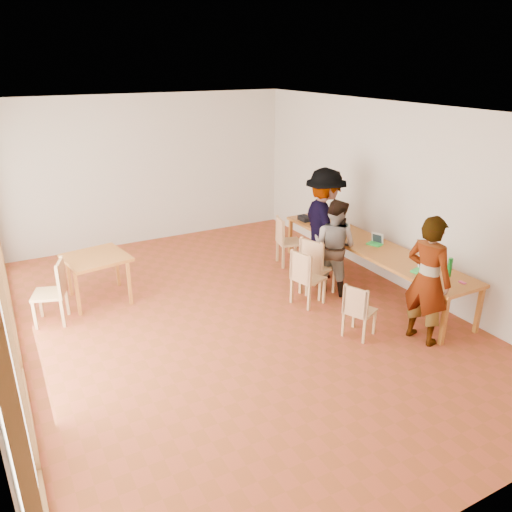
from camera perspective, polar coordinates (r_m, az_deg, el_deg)
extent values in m
plane|color=#A24427|center=(7.53, -2.49, -7.14)|extent=(8.00, 8.00, 0.00)
cube|color=beige|center=(10.57, -12.28, 9.58)|extent=(6.00, 0.10, 3.00)
cube|color=beige|center=(4.04, 23.34, -11.99)|extent=(6.00, 0.10, 3.00)
cube|color=beige|center=(8.60, 15.74, 6.56)|extent=(0.10, 8.00, 3.00)
cube|color=white|center=(6.63, -2.93, 16.41)|extent=(6.00, 8.00, 0.04)
cube|color=#B57028|center=(8.48, 12.93, 1.09)|extent=(0.80, 4.00, 0.05)
cube|color=#B57028|center=(7.17, 20.69, -7.02)|extent=(0.06, 0.06, 0.70)
cube|color=#B57028|center=(9.87, 3.95, 2.23)|extent=(0.06, 0.06, 0.70)
cube|color=#B57028|center=(7.66, 24.11, -5.67)|extent=(0.06, 0.06, 0.70)
cube|color=#B57028|center=(10.23, 7.19, 2.82)|extent=(0.06, 0.06, 0.70)
cube|color=#B57028|center=(8.18, -17.84, -0.18)|extent=(0.90, 0.90, 0.05)
cube|color=#B57028|center=(7.92, -19.72, -4.13)|extent=(0.05, 0.05, 0.70)
cube|color=#B57028|center=(8.63, -20.60, -2.10)|extent=(0.05, 0.05, 0.70)
cube|color=#B57028|center=(8.04, -14.27, -3.09)|extent=(0.05, 0.05, 0.70)
cube|color=#B57028|center=(8.74, -15.58, -1.18)|extent=(0.05, 0.05, 0.70)
cube|color=tan|center=(7.07, 11.80, -6.15)|extent=(0.49, 0.49, 0.04)
cube|color=tan|center=(6.84, 11.30, -5.12)|extent=(0.18, 0.35, 0.39)
cube|color=tan|center=(8.17, 7.12, -1.23)|extent=(0.58, 0.58, 0.04)
cube|color=tan|center=(7.92, 6.33, 0.09)|extent=(0.19, 0.45, 0.48)
cube|color=tan|center=(7.83, 6.02, -2.52)|extent=(0.51, 0.51, 0.04)
cube|color=tan|center=(7.60, 5.14, -1.28)|extent=(0.15, 0.42, 0.44)
cube|color=tan|center=(9.32, 3.87, 1.59)|extent=(0.51, 0.51, 0.04)
cube|color=tan|center=(9.18, 2.77, 2.91)|extent=(0.13, 0.42, 0.44)
cube|color=tan|center=(7.82, -22.58, -4.03)|extent=(0.56, 0.56, 0.04)
cube|color=tan|center=(7.67, -21.39, -2.25)|extent=(0.18, 0.43, 0.46)
imported|color=gray|center=(6.98, 19.02, -2.63)|extent=(0.55, 0.72, 1.78)
imported|color=gray|center=(8.21, 8.93, 1.13)|extent=(0.86, 0.94, 1.56)
imported|color=gray|center=(8.69, 7.79, 3.65)|extent=(0.99, 1.38, 1.93)
cube|color=green|center=(7.55, 18.41, -1.77)|extent=(0.25, 0.30, 0.03)
cube|color=white|center=(7.59, 18.83, -0.91)|extent=(0.14, 0.25, 0.22)
cube|color=green|center=(8.48, 13.41, 1.34)|extent=(0.23, 0.27, 0.02)
cube|color=white|center=(8.52, 13.72, 2.00)|extent=(0.13, 0.22, 0.19)
cube|color=green|center=(8.97, 9.72, 2.74)|extent=(0.23, 0.29, 0.03)
cube|color=white|center=(8.98, 10.28, 3.37)|extent=(0.12, 0.25, 0.22)
imported|color=gold|center=(9.62, 7.05, 4.45)|extent=(0.16, 0.16, 0.11)
cylinder|color=#126D1E|center=(7.51, 21.26, -1.22)|extent=(0.07, 0.07, 0.28)
cylinder|color=silver|center=(8.47, 10.63, 1.76)|extent=(0.07, 0.07, 0.09)
cylinder|color=white|center=(9.96, 6.68, 4.93)|extent=(0.08, 0.08, 0.06)
cube|color=#D63A73|center=(7.42, 22.51, -2.81)|extent=(0.05, 0.10, 0.01)
cube|color=black|center=(9.54, 5.57, 4.30)|extent=(0.16, 0.26, 0.09)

